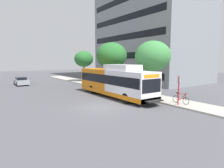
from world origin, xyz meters
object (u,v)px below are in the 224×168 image
(street_tree_mid_block, at_px, (112,56))
(street_tree_near_stop, at_px, (153,56))
(bus_stop_sign_pole, at_px, (179,88))
(transit_bus, at_px, (114,82))
(street_tree_far_block, at_px, (84,59))
(parked_car_far_lane, at_px, (21,81))
(bicycle_parked, at_px, (181,99))

(street_tree_mid_block, bearing_deg, street_tree_near_stop, -89.14)
(bus_stop_sign_pole, xyz_separation_m, street_tree_mid_block, (1.96, 13.40, 3.18))
(transit_bus, bearing_deg, street_tree_far_block, 76.44)
(street_tree_far_block, relative_size, parked_car_far_lane, 1.28)
(bus_stop_sign_pole, xyz_separation_m, street_tree_far_block, (1.74, 22.37, 2.73))
(bicycle_parked, xyz_separation_m, parked_car_far_lane, (-9.67, 24.18, 0.10))
(transit_bus, relative_size, bus_stop_sign_pole, 4.71)
(bus_stop_sign_pole, xyz_separation_m, street_tree_near_stop, (2.08, 5.17, 2.93))
(transit_bus, bearing_deg, bus_stop_sign_pole, -74.63)
(transit_bus, xyz_separation_m, parked_car_far_lane, (-6.99, 17.35, -1.04))
(street_tree_near_stop, xyz_separation_m, street_tree_mid_block, (-0.12, 8.23, 0.24))
(street_tree_mid_block, height_order, street_tree_far_block, street_tree_mid_block)
(bicycle_parked, height_order, street_tree_near_stop, street_tree_near_stop)
(street_tree_mid_block, height_order, parked_car_far_lane, street_tree_mid_block)
(bus_stop_sign_pole, xyz_separation_m, bicycle_parked, (0.73, 0.25, -1.09))
(bus_stop_sign_pole, xyz_separation_m, parked_car_far_lane, (-8.94, 24.43, -0.99))
(bicycle_parked, height_order, street_tree_mid_block, street_tree_mid_block)
(street_tree_far_block, bearing_deg, bus_stop_sign_pole, -94.45)
(transit_bus, bearing_deg, parked_car_far_lane, 111.95)
(street_tree_mid_block, bearing_deg, transit_bus, -121.73)
(street_tree_near_stop, relative_size, street_tree_mid_block, 0.93)
(transit_bus, xyz_separation_m, street_tree_far_block, (3.69, 15.28, 2.67))
(transit_bus, height_order, street_tree_mid_block, street_tree_mid_block)
(bicycle_parked, bearing_deg, bus_stop_sign_pole, -160.90)
(transit_bus, distance_m, bus_stop_sign_pole, 7.35)
(bus_stop_sign_pole, distance_m, street_tree_far_block, 22.60)
(bicycle_parked, height_order, street_tree_far_block, street_tree_far_block)
(street_tree_far_block, bearing_deg, street_tree_mid_block, -88.61)
(transit_bus, distance_m, street_tree_near_stop, 5.31)
(street_tree_mid_block, relative_size, parked_car_far_lane, 1.48)
(bus_stop_sign_pole, bearing_deg, street_tree_far_block, 85.55)
(bicycle_parked, bearing_deg, transit_bus, 111.41)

